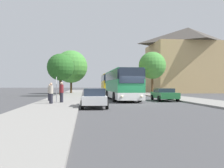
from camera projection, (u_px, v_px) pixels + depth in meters
ground_plane at (136, 104)px, 23.42m from camera, size 300.00×300.00×0.00m
sidewalk_left at (57, 104)px, 22.68m from camera, size 4.00×120.00×0.15m
sidewalk_right at (210, 102)px, 24.17m from camera, size 4.00×120.00×0.15m
building_right_background at (188, 60)px, 59.17m from camera, size 16.71×12.94×14.74m
bus_front at (122, 84)px, 29.72m from camera, size 2.94×12.17×3.32m
bus_middle at (110, 84)px, 45.64m from camera, size 3.01×11.07×3.47m
parked_car_left_curb at (95, 98)px, 19.40m from camera, size 2.07×4.37×1.44m
parked_car_right_near at (164, 94)px, 27.90m from camera, size 2.22×4.70×1.34m
parked_car_right_far at (136, 90)px, 44.40m from camera, size 2.11×4.41×1.47m
bus_stop_sign at (57, 86)px, 23.77m from camera, size 0.08×0.45×2.29m
pedestrian_waiting_near at (62, 92)px, 23.21m from camera, size 0.36×0.36×1.81m
pedestrian_waiting_far at (51, 93)px, 21.74m from camera, size 0.36×0.36×1.74m
pedestrian_walking_back at (50, 93)px, 25.68m from camera, size 0.36×0.36×1.60m
tree_left_near at (61, 67)px, 39.83m from camera, size 4.12×4.12×6.33m
tree_left_far at (71, 67)px, 50.86m from camera, size 6.32×6.32×8.29m
tree_right_near at (152, 65)px, 47.04m from camera, size 4.88×4.88×7.53m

